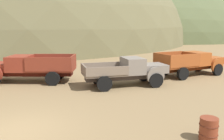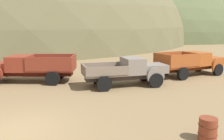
{
  "view_description": "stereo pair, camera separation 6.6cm",
  "coord_description": "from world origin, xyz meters",
  "px_view_note": "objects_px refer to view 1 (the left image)",
  "views": [
    {
      "loc": [
        1.59,
        -9.25,
        3.95
      ],
      "look_at": [
        5.08,
        5.61,
        1.16
      ],
      "focal_mm": 38.48,
      "sensor_mm": 36.0,
      "label": 1
    },
    {
      "loc": [
        1.65,
        -9.27,
        3.95
      ],
      "look_at": [
        5.08,
        5.61,
        1.16
      ],
      "focal_mm": 38.48,
      "sensor_mm": 36.0,
      "label": 2
    }
  ],
  "objects_px": {
    "truck_rust_red": "(23,68)",
    "truck_oxide_orange": "(195,63)",
    "oil_drum_spare": "(209,129)",
    "truck_primer_gray": "(131,71)"
  },
  "relations": [
    {
      "from": "truck_rust_red",
      "to": "truck_oxide_orange",
      "type": "bearing_deg",
      "value": -168.97
    },
    {
      "from": "truck_rust_red",
      "to": "truck_oxide_orange",
      "type": "distance_m",
      "value": 13.36
    },
    {
      "from": "oil_drum_spare",
      "to": "truck_oxide_orange",
      "type": "bearing_deg",
      "value": 60.37
    },
    {
      "from": "truck_rust_red",
      "to": "oil_drum_spare",
      "type": "bearing_deg",
      "value": 137.29
    },
    {
      "from": "truck_primer_gray",
      "to": "oil_drum_spare",
      "type": "bearing_deg",
      "value": -91.42
    },
    {
      "from": "truck_oxide_orange",
      "to": "oil_drum_spare",
      "type": "bearing_deg",
      "value": -133.24
    },
    {
      "from": "truck_primer_gray",
      "to": "truck_rust_red",
      "type": "bearing_deg",
      "value": 156.8
    },
    {
      "from": "truck_primer_gray",
      "to": "oil_drum_spare",
      "type": "height_order",
      "value": "truck_primer_gray"
    },
    {
      "from": "truck_oxide_orange",
      "to": "oil_drum_spare",
      "type": "distance_m",
      "value": 12.03
    },
    {
      "from": "truck_rust_red",
      "to": "truck_primer_gray",
      "type": "relative_size",
      "value": 1.19
    }
  ]
}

